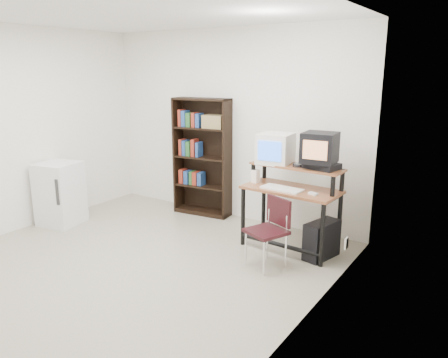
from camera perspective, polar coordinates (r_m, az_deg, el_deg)
The scene contains 19 objects.
floor at distance 4.94m, azimuth -12.12°, elevation -10.85°, with size 4.00×4.00×0.01m, color #ADA58F.
ceiling at distance 4.52m, azimuth -13.93°, elevation 20.66°, with size 4.00×4.00×0.01m, color white.
back_wall at distance 6.09m, azimuth 0.83°, elevation 7.02°, with size 4.00×0.01×2.60m, color white.
left_wall at distance 6.15m, azimuth -26.03°, elevation 5.66°, with size 0.01×4.00×2.60m, color white.
right_wall at distance 3.42m, azimuth 10.92°, elevation 1.07°, with size 0.01×4.00×2.60m, color white.
computer_desk at distance 5.08m, azimuth 8.85°, elevation -1.81°, with size 1.12×0.60×0.98m.
crt_monitor at distance 5.19m, azimuth 6.74°, elevation 3.98°, with size 0.41×0.42×0.36m.
vcr at distance 4.97m, azimuth 12.65°, elevation 1.64°, with size 0.36×0.26×0.08m, color black.
crt_tv at distance 4.93m, azimuth 12.39°, elevation 4.02°, with size 0.39×0.39×0.34m.
cd_spindle at distance 5.02m, azimuth 9.62°, elevation 1.74°, with size 0.12×0.12×0.05m, color #26262B.
keyboard at distance 4.98m, azimuth 7.57°, elevation -1.35°, with size 0.47×0.21×0.04m, color white.
mousepad at distance 4.85m, azimuth 11.48°, elevation -2.11°, with size 0.22×0.18×0.01m, color black.
mouse at distance 4.83m, azimuth 11.57°, elevation -1.94°, with size 0.10×0.06×0.03m, color white.
desk_speaker at distance 5.24m, azimuth 4.11°, elevation 0.28°, with size 0.08×0.07×0.17m, color white.
pc_tower at distance 5.03m, azimuth 12.64°, elevation -7.76°, with size 0.20×0.45×0.42m, color black.
school_chair at distance 4.66m, azimuth 6.13°, elevation -6.05°, with size 0.48×0.48×0.74m.
bookshelf at distance 6.24m, azimuth -2.75°, elevation 3.12°, with size 0.86×0.37×1.67m.
mini_fridge at distance 6.31m, azimuth -20.63°, elevation -1.78°, with size 0.59×0.59×0.85m.
wall_outlet at distance 4.76m, azimuth 15.69°, elevation -8.09°, with size 0.02×0.08×0.12m, color beige.
Camera 1 is at (3.27, -3.08, 2.06)m, focal length 35.00 mm.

